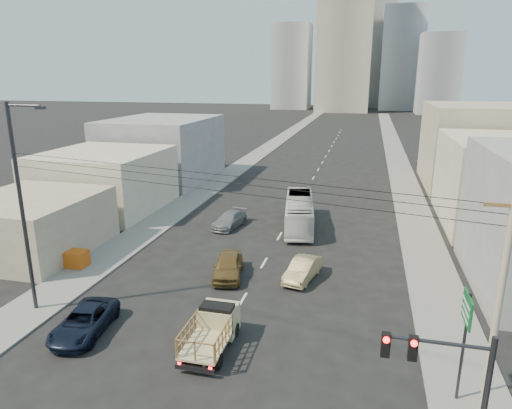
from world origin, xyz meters
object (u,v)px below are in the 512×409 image
at_px(city_bus, 299,212).
at_px(green_sign, 466,322).
at_px(traffic_signal, 450,389).
at_px(navy_pickup, 84,322).
at_px(flatbed_pickup, 212,328).
at_px(utility_pole, 496,322).
at_px(streetlamp_left, 23,205).
at_px(crate_stack, 74,258).
at_px(sedan_tan, 303,269).
at_px(sedan_brown, 228,266).
at_px(sedan_grey, 230,220).

relative_size(city_bus, green_sign, 2.03).
bearing_deg(traffic_signal, navy_pickup, 160.70).
relative_size(flatbed_pickup, utility_pole, 0.44).
bearing_deg(utility_pole, green_sign, 97.67).
bearing_deg(streetlamp_left, city_bus, 56.41).
relative_size(city_bus, streetlamp_left, 0.85).
bearing_deg(crate_stack, traffic_signal, -30.58).
xyz_separation_m(utility_pole, crate_stack, (-24.50, 10.95, -4.50)).
height_order(sedan_tan, crate_stack, sedan_tan).
xyz_separation_m(sedan_brown, sedan_tan, (5.00, 0.82, -0.09)).
height_order(flatbed_pickup, utility_pole, utility_pole).
height_order(city_bus, crate_stack, city_bus).
relative_size(navy_pickup, sedan_tan, 1.16).
height_order(navy_pickup, streetlamp_left, streetlamp_left).
distance_m(city_bus, utility_pole, 26.37).
distance_m(navy_pickup, utility_pole, 19.52).
bearing_deg(green_sign, sedan_tan, 127.53).
bearing_deg(sedan_grey, traffic_signal, -50.15).
relative_size(sedan_grey, crate_stack, 2.56).
distance_m(sedan_tan, streetlamp_left, 17.53).
bearing_deg(sedan_brown, streetlamp_left, -154.70).
distance_m(sedan_brown, utility_pole, 18.56).
bearing_deg(city_bus, green_sign, -73.75).
bearing_deg(green_sign, traffic_signal, -105.55).
height_order(sedan_brown, streetlamp_left, streetlamp_left).
relative_size(flatbed_pickup, navy_pickup, 0.91).
bearing_deg(city_bus, streetlamp_left, -132.17).
bearing_deg(flatbed_pickup, green_sign, -6.64).
distance_m(sedan_brown, traffic_signal, 18.96).
distance_m(navy_pickup, sedan_tan, 14.04).
bearing_deg(traffic_signal, sedan_grey, 120.52).
height_order(flatbed_pickup, sedan_grey, flatbed_pickup).
distance_m(traffic_signal, green_sign, 5.21).
xyz_separation_m(sedan_grey, crate_stack, (-8.09, -11.45, 0.02)).
relative_size(sedan_tan, streetlamp_left, 0.35).
relative_size(city_bus, traffic_signal, 1.69).
xyz_separation_m(flatbed_pickup, green_sign, (11.30, -1.32, 2.65)).
bearing_deg(green_sign, navy_pickup, 177.10).
xyz_separation_m(sedan_grey, green_sign, (16.08, -19.90, 3.07)).
bearing_deg(sedan_tan, utility_pole, -45.24).
bearing_deg(navy_pickup, sedan_brown, 51.15).
distance_m(sedan_brown, crate_stack, 11.21).
bearing_deg(green_sign, utility_pole, -82.33).
bearing_deg(city_bus, utility_pole, -75.38).
bearing_deg(flatbed_pickup, streetlamp_left, 173.99).
bearing_deg(traffic_signal, crate_stack, 149.42).
bearing_deg(streetlamp_left, crate_stack, 105.11).
xyz_separation_m(navy_pickup, sedan_grey, (2.27, 18.97, -0.01)).
distance_m(sedan_grey, crate_stack, 14.02).
xyz_separation_m(city_bus, green_sign, (9.95, -21.49, 2.33)).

